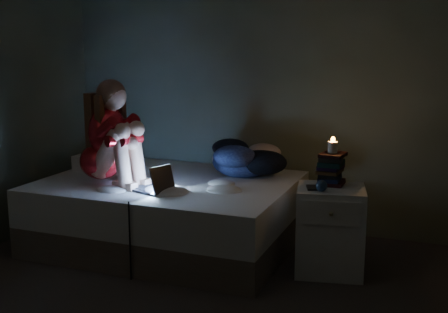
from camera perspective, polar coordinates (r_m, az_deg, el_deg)
The scene contains 12 objects.
floor at distance 3.75m, azimuth -6.49°, elevation -14.96°, with size 3.60×3.80×0.02m, color #3F3633.
wall_back at distance 5.15m, azimuth 3.19°, elevation 7.32°, with size 3.60×0.02×2.60m, color #3D4735.
bed at distance 4.77m, azimuth -5.51°, elevation -5.56°, with size 1.99×1.49×0.55m, color silver, non-canonical shape.
pillow at distance 5.19m, azimuth -11.92°, elevation -0.55°, with size 0.45×0.32×0.13m, color silver.
woman at distance 4.64m, azimuth -12.21°, elevation 2.52°, with size 0.52×0.34×0.83m, color #8A0303, non-canonical shape.
laptop at distance 4.34m, azimuth -7.39°, elevation -2.03°, with size 0.31×0.22×0.22m, color black, non-canonical shape.
clothes_pile at distance 4.84m, azimuth 1.76°, elevation -0.01°, with size 0.53×0.42×0.32m, color #10133C, non-canonical shape.
nightstand at distance 4.24m, azimuth 10.51°, elevation -7.23°, with size 0.48×0.42×0.63m, color silver.
book_stack at distance 4.22m, azimuth 10.71°, elevation -1.23°, with size 0.19×0.25×0.23m, color black, non-canonical shape.
candle at distance 4.19m, azimuth 10.79°, elevation 0.85°, with size 0.07×0.07×0.08m, color beige.
phone at distance 4.13m, azimuth 8.66°, elevation -2.99°, with size 0.07×0.14×0.01m, color black.
blue_orb at distance 4.04m, azimuth 9.38°, elevation -2.84°, with size 0.08×0.08×0.08m, color navy.
Camera 1 is at (1.60, -2.97, 1.63)m, focal length 45.83 mm.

